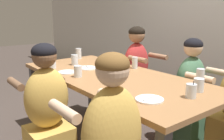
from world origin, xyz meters
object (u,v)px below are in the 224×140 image
Objects in this scene: empty_plate_a at (149,99)px; drinking_glass_d at (46,62)px; empty_plate_c at (88,68)px; diner_far_midleft at (136,78)px; drinking_glass_b at (53,64)px; cocktail_glass_blue at (191,92)px; diner_near_center at (48,120)px; pizza_board_main at (115,65)px; empty_plate_b at (67,72)px; drinking_glass_h at (200,78)px; drinking_glass_c at (79,53)px; diner_far_midright at (190,98)px; drinking_glass_a at (199,85)px; drinking_glass_e at (135,63)px; drinking_glass_f at (75,60)px; drinking_glass_g at (78,72)px.

empty_plate_a is 1.44m from drinking_glass_d.
diner_far_midleft reaches higher than empty_plate_c.
drinking_glass_b is 0.77× the size of drinking_glass_d.
cocktail_glass_blue is 0.11× the size of diner_near_center.
pizza_board_main is 0.54m from empty_plate_b.
drinking_glass_h reaches higher than drinking_glass_d.
empty_plate_c is 0.76m from diner_far_midleft.
drinking_glass_b reaches higher than empty_plate_b.
pizza_board_main is 0.72m from drinking_glass_c.
diner_far_midleft is (-0.44, 1.38, 0.03)m from diner_near_center.
diner_far_midright reaches higher than drinking_glass_b.
empty_plate_c is at bearing 33.23° from diner_near_center.
empty_plate_a is 0.31m from cocktail_glass_blue.
diner_far_midright is at bearing 129.31° from drinking_glass_a.
drinking_glass_b is 0.09× the size of diner_near_center.
drinking_glass_e is 0.10× the size of diner_far_midleft.
pizza_board_main reaches higher than empty_plate_b.
drinking_glass_f is (0.33, -0.24, -0.01)m from drinking_glass_c.
drinking_glass_b is (-1.49, -0.36, 0.01)m from cocktail_glass_blue.
diner_far_midleft is at bearing 72.76° from drinking_glass_d.
drinking_glass_g reaches higher than drinking_glass_b.
diner_near_center is 0.95× the size of diner_far_midleft.
empty_plate_a is 1.60× the size of drinking_glass_e.
empty_plate_a is at bearing 4.50° from drinking_glass_g.
drinking_glass_c is (-0.72, -0.04, 0.04)m from pizza_board_main.
drinking_glass_d is 1.23× the size of drinking_glass_g.
pizza_board_main is 0.76m from drinking_glass_d.
diner_far_midright reaches higher than cocktail_glass_blue.
pizza_board_main is 1.07m from empty_plate_a.
drinking_glass_c reaches higher than pizza_board_main.
drinking_glass_c is at bearing -168.42° from drinking_glass_e.
pizza_board_main is 2.70× the size of drinking_glass_f.
drinking_glass_e reaches higher than drinking_glass_f.
diner_far_midleft reaches higher than diner_far_midright.
drinking_glass_h is at bearing 26.44° from drinking_glass_d.
drinking_glass_c is 0.12× the size of diner_near_center.
drinking_glass_f is 0.84× the size of drinking_glass_h.
drinking_glass_a is at bearing 10.05° from drinking_glass_f.
drinking_glass_f is (-0.29, 0.25, 0.05)m from empty_plate_b.
drinking_glass_e is 0.53m from diner_far_midleft.
empty_plate_c is (-0.14, -0.27, -0.02)m from pizza_board_main.
drinking_glass_e is at bearing 68.32° from empty_plate_b.
empty_plate_b is 0.62m from diner_near_center.
cocktail_glass_blue is at bearing -10.05° from pizza_board_main.
drinking_glass_c is 1.02× the size of drinking_glass_d.
empty_plate_c is (-0.04, 0.26, -0.00)m from empty_plate_b.
diner_far_midleft is (-0.81, 0.00, 0.05)m from diner_far_midright.
drinking_glass_a is (1.16, 0.50, 0.05)m from empty_plate_b.
drinking_glass_c is 0.90m from drinking_glass_e.
empty_plate_b is at bearing -81.60° from empty_plate_c.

